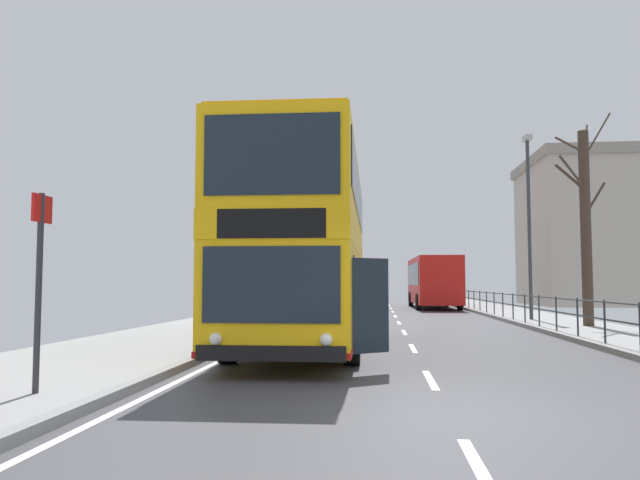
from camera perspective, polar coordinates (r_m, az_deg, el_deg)
The scene contains 8 objects.
ground at distance 7.61m, azimuth 6.25°, elevation -15.32°, with size 15.80×140.00×0.20m.
double_decker_bus_main at distance 15.13m, azimuth -1.12°, elevation -0.91°, with size 3.25×11.17×4.51m.
background_bus_far_lane at distance 39.58m, azimuth 10.40°, elevation -3.74°, with size 2.77×10.01×3.12m.
pedestrian_railing_far_kerb at distance 23.46m, azimuth 18.40°, elevation -5.58°, with size 0.05×31.37×1.01m.
bus_stop_sign_near at distance 8.72m, azimuth -24.49°, elevation -2.42°, with size 0.08×0.44×2.56m.
street_lamp_far_side at distance 25.69m, azimuth 18.74°, elevation 2.52°, with size 0.28×0.60×7.26m.
bare_tree_far_00 at distance 22.42m, azimuth 23.31°, elevation 1.55°, with size 2.24×2.38×7.26m.
background_building_00 at distance 48.88m, azimuth 24.37°, elevation 0.80°, with size 10.02×10.69×10.67m.
Camera 1 is at (-0.83, -7.46, 1.53)m, focal length 34.63 mm.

